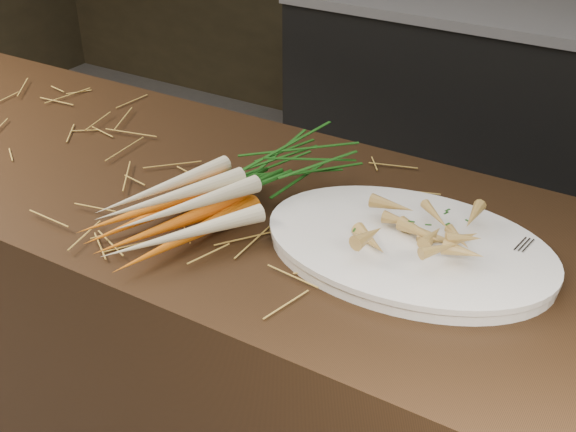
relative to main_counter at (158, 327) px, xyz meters
name	(u,v)px	position (x,y,z in m)	size (l,w,h in m)	color
main_counter	(158,327)	(0.00, 0.00, 0.00)	(2.40, 0.70, 0.90)	black
back_counter	(501,107)	(0.30, 1.88, -0.03)	(1.82, 0.62, 0.84)	black
straw_bedding	(137,162)	(0.00, 0.00, 0.46)	(1.40, 0.60, 0.02)	#AB813E
root_veg_bunch	(246,182)	(0.29, -0.02, 0.50)	(0.35, 0.60, 0.11)	#DC5F00
serving_platter	(408,249)	(0.63, -0.02, 0.46)	(0.51, 0.34, 0.03)	white
roasted_veg_heap	(410,229)	(0.63, -0.02, 0.51)	(0.25, 0.18, 0.06)	#B08842
serving_fork	(511,277)	(0.81, -0.02, 0.48)	(0.02, 0.19, 0.00)	silver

